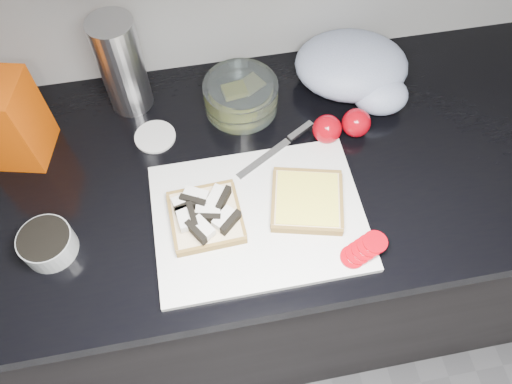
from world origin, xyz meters
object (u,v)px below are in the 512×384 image
(glass_bowl, at_px, (241,96))
(steel_canister, at_px, (122,66))
(cutting_board, at_px, (259,217))
(bread_bag, at_px, (5,120))

(glass_bowl, xyz_separation_m, steel_canister, (-0.24, 0.06, 0.08))
(cutting_board, bearing_deg, bread_bag, 150.89)
(steel_canister, bearing_deg, glass_bowl, -13.78)
(cutting_board, relative_size, steel_canister, 1.82)
(cutting_board, distance_m, bread_bag, 0.53)
(cutting_board, bearing_deg, steel_canister, 122.81)
(glass_bowl, bearing_deg, steel_canister, 166.22)
(bread_bag, distance_m, steel_canister, 0.25)
(cutting_board, height_order, glass_bowl, glass_bowl)
(cutting_board, bearing_deg, glass_bowl, 87.09)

